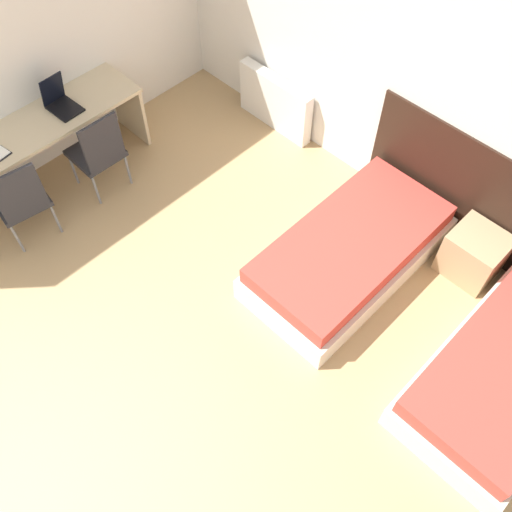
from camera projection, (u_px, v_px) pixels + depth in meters
name	position (u px, v px, depth m)	size (l,w,h in m)	color
ground_plane	(45.00, 475.00, 4.03)	(20.00, 20.00, 0.00)	tan
wall_back	(412.00, 69.00, 4.51)	(6.19, 0.05, 2.70)	silver
wall_left	(18.00, 35.00, 4.77)	(0.05, 4.86, 2.70)	silver
headboard_panel	(502.00, 215.00, 4.69)	(2.60, 0.03, 1.08)	black
bed_near_window	(349.00, 252.00, 4.89)	(0.95, 1.85, 0.42)	beige
bed_near_door	(509.00, 371.00, 4.27)	(0.95, 1.85, 0.42)	beige
nightstand	(474.00, 254.00, 4.85)	(0.46, 0.42, 0.45)	tan
radiator	(275.00, 102.00, 5.87)	(0.91, 0.12, 0.59)	silver
desk	(32.00, 143.00, 5.14)	(0.57, 2.15, 0.72)	#C6B28E
chair_near_laptop	(98.00, 151.00, 5.20)	(0.43, 0.43, 0.91)	#232328
chair_near_notebook	(20.00, 199.00, 4.87)	(0.49, 0.49, 0.91)	#232328
laptop	(60.00, 102.00, 5.13)	(0.32, 0.25, 0.31)	black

